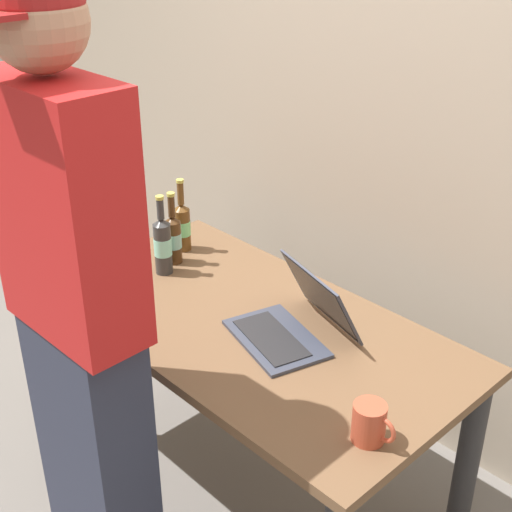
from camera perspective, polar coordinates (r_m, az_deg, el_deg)
ground_plane at (r=2.76m, az=-0.45°, el=-17.60°), size 8.00×8.00×0.00m
desk at (r=2.38m, az=-0.50°, el=-7.63°), size 1.45×0.76×0.71m
laptop at (r=2.23m, az=3.10°, el=-5.21°), size 0.41×0.40×0.22m
beer_bottle_dark at (r=2.57m, az=-7.46°, el=0.97°), size 0.06×0.06×0.30m
beer_bottle_green at (r=2.64m, az=-6.67°, el=1.50°), size 0.06×0.06×0.28m
beer_bottle_brown at (r=2.73m, az=-5.95°, el=2.50°), size 0.06×0.06×0.29m
person_figure at (r=1.87m, az=-14.05°, el=-5.15°), size 0.41×0.29×1.85m
coffee_mug at (r=1.86m, az=9.14°, el=-13.11°), size 0.13×0.09×0.11m
back_wall at (r=2.59m, az=11.57°, el=12.25°), size 6.00×0.10×2.60m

